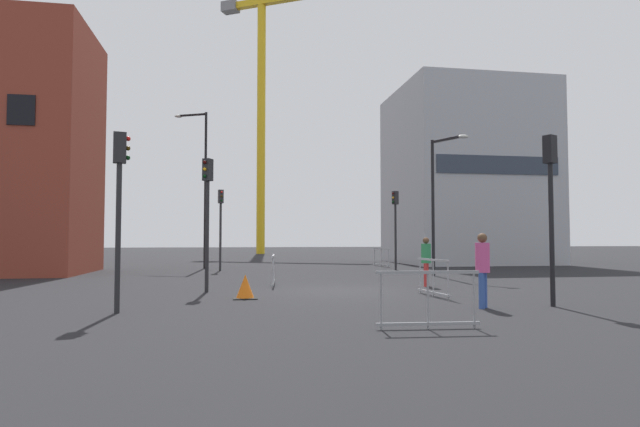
# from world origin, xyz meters

# --- Properties ---
(ground) EXTENTS (160.00, 160.00, 0.00)m
(ground) POSITION_xyz_m (0.00, 0.00, 0.00)
(ground) COLOR black
(office_block) EXTENTS (9.37, 9.19, 11.87)m
(office_block) POSITION_xyz_m (12.35, 17.04, 5.93)
(office_block) COLOR #A8AAB2
(office_block) RESTS_ON ground
(construction_crane) EXTENTS (11.74, 7.10, 27.96)m
(construction_crane) POSITION_xyz_m (-0.33, 39.33, 17.32)
(construction_crane) COLOR gold
(construction_crane) RESTS_ON ground
(streetlamp_tall) EXTENTS (1.86, 0.91, 8.74)m
(streetlamp_tall) POSITION_xyz_m (-5.12, 13.20, 5.08)
(streetlamp_tall) COLOR black
(streetlamp_tall) RESTS_ON ground
(streetlamp_short) EXTENTS (1.04, 1.78, 6.11)m
(streetlamp_short) POSITION_xyz_m (5.57, 5.42, 3.71)
(streetlamp_short) COLOR black
(streetlamp_short) RESTS_ON ground
(traffic_light_verge) EXTENTS (0.30, 0.39, 4.19)m
(traffic_light_verge) POSITION_xyz_m (-4.03, 10.97, 2.80)
(traffic_light_verge) COLOR #2D2D30
(traffic_light_verge) RESTS_ON ground
(traffic_light_corner) EXTENTS (0.35, 0.39, 4.19)m
(traffic_light_corner) POSITION_xyz_m (-4.23, 0.27, 2.80)
(traffic_light_corner) COLOR #232326
(traffic_light_corner) RESTS_ON ground
(traffic_light_near) EXTENTS (0.39, 0.34, 4.25)m
(traffic_light_near) POSITION_xyz_m (4.39, -4.67, 2.84)
(traffic_light_near) COLOR black
(traffic_light_near) RESTS_ON ground
(traffic_light_island) EXTENTS (0.39, 0.35, 4.17)m
(traffic_light_island) POSITION_xyz_m (5.07, 9.97, 2.79)
(traffic_light_island) COLOR #232326
(traffic_light_island) RESTS_ON ground
(traffic_light_crosswalk) EXTENTS (0.39, 0.30, 4.09)m
(traffic_light_crosswalk) POSITION_xyz_m (-5.98, -4.08, 2.74)
(traffic_light_crosswalk) COLOR #232326
(traffic_light_crosswalk) RESTS_ON ground
(pedestrian_walking) EXTENTS (0.34, 0.34, 1.81)m
(pedestrian_walking) POSITION_xyz_m (2.52, -4.69, 1.06)
(pedestrian_walking) COLOR #33519E
(pedestrian_walking) RESTS_ON ground
(pedestrian_waiting) EXTENTS (0.34, 0.34, 1.71)m
(pedestrian_waiting) POSITION_xyz_m (3.25, 0.90, 0.99)
(pedestrian_waiting) COLOR red
(pedestrian_waiting) RESTS_ON ground
(safety_barrier_front) EXTENTS (1.96, 0.20, 1.08)m
(safety_barrier_front) POSITION_xyz_m (0.14, -7.22, 0.56)
(safety_barrier_front) COLOR gray
(safety_barrier_front) RESTS_ON ground
(safety_barrier_rear) EXTENTS (0.24, 1.92, 1.08)m
(safety_barrier_rear) POSITION_xyz_m (2.33, -2.03, 0.56)
(safety_barrier_rear) COLOR #9EA0A5
(safety_barrier_rear) RESTS_ON ground
(safety_barrier_right_run) EXTENTS (0.27, 2.16, 1.08)m
(safety_barrier_right_run) POSITION_xyz_m (-1.98, 2.30, 0.56)
(safety_barrier_right_run) COLOR #9EA0A5
(safety_barrier_right_run) RESTS_ON ground
(safety_barrier_left_run) EXTENTS (0.30, 2.42, 1.08)m
(safety_barrier_left_run) POSITION_xyz_m (5.31, 13.47, 0.56)
(safety_barrier_left_run) COLOR gray
(safety_barrier_left_run) RESTS_ON ground
(traffic_cone_on_verge) EXTENTS (0.66, 0.66, 0.67)m
(traffic_cone_on_verge) POSITION_xyz_m (-3.08, -1.75, 0.31)
(traffic_cone_on_verge) COLOR black
(traffic_cone_on_verge) RESTS_ON ground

